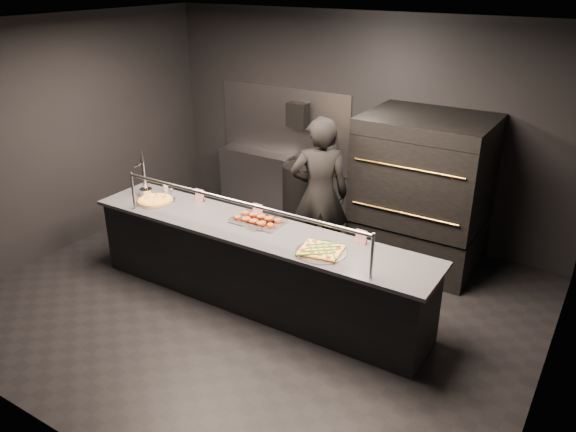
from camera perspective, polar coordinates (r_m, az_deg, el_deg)
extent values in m
plane|color=black|center=(6.53, -3.20, -8.57)|extent=(6.00, 6.00, 0.00)
plane|color=black|center=(5.52, -3.94, 18.66)|extent=(6.00, 6.00, 0.00)
cube|color=black|center=(7.93, 7.09, 9.17)|extent=(6.00, 0.04, 3.00)
cube|color=black|center=(4.27, -23.39, -6.30)|extent=(6.00, 0.04, 3.00)
cube|color=black|center=(7.91, -21.73, 7.61)|extent=(0.04, 5.00, 3.00)
cube|color=black|center=(4.90, 26.50, -2.96)|extent=(0.04, 5.00, 3.00)
cube|color=#99999E|center=(8.52, -0.42, 9.00)|extent=(2.20, 0.02, 1.20)
cube|color=black|center=(6.30, -3.29, -5.20)|extent=(4.00, 0.70, 0.88)
cube|color=#343439|center=(6.09, -3.39, -1.42)|extent=(4.10, 0.78, 0.04)
cylinder|color=#99999E|center=(6.72, -15.47, 2.51)|extent=(0.03, 0.03, 0.45)
cylinder|color=#99999E|center=(5.09, 8.53, -4.01)|extent=(0.03, 0.03, 0.45)
cylinder|color=#99999E|center=(5.69, -5.23, 1.48)|extent=(3.00, 0.04, 0.04)
cube|color=black|center=(7.41, 13.00, -2.32)|extent=(1.50, 1.15, 0.60)
cube|color=black|center=(7.17, 13.45, 1.98)|extent=(1.50, 1.20, 0.55)
cube|color=black|center=(6.98, 13.88, 6.16)|extent=(1.50, 1.20, 0.55)
cube|color=black|center=(6.88, 14.18, 9.09)|extent=(1.50, 1.20, 0.18)
cylinder|color=gold|center=(6.62, 11.64, 0.28)|extent=(1.30, 0.02, 0.02)
cylinder|color=gold|center=(6.42, 12.05, 4.77)|extent=(1.30, 0.02, 0.02)
cube|color=#99999E|center=(8.86, -3.15, 3.81)|extent=(1.20, 0.35, 0.90)
cube|color=black|center=(8.23, 1.03, 10.26)|extent=(0.30, 0.20, 0.35)
cylinder|color=#B2B2B7|center=(8.11, 4.39, 6.32)|extent=(0.14, 0.14, 0.45)
cube|color=black|center=(8.04, 4.44, 8.02)|extent=(0.10, 0.06, 0.06)
cylinder|color=silver|center=(7.14, -14.23, 2.37)|extent=(0.15, 0.15, 0.09)
cylinder|color=silver|center=(7.07, -14.39, 3.85)|extent=(0.05, 0.05, 0.39)
cylinder|color=silver|center=(6.96, -15.05, 4.98)|extent=(0.02, 0.11, 0.02)
cone|color=black|center=(6.99, -14.62, 5.95)|extent=(0.05, 0.05, 0.15)
cylinder|color=silver|center=(6.94, -13.32, 1.49)|extent=(0.48, 0.48, 0.01)
cylinder|color=#CD8E41|center=(6.94, -13.33, 1.58)|extent=(0.42, 0.42, 0.02)
cylinder|color=#FFD453|center=(6.93, -13.34, 1.67)|extent=(0.37, 0.37, 0.01)
cube|color=silver|center=(6.23, -3.59, -0.49)|extent=(0.52, 0.45, 0.02)
ellipsoid|color=#A15622|center=(6.25, -5.13, -0.13)|extent=(0.08, 0.08, 0.05)
ellipsoid|color=#A15622|center=(6.36, -4.34, 0.33)|extent=(0.08, 0.08, 0.05)
ellipsoid|color=#A15622|center=(6.19, -4.38, -0.34)|extent=(0.08, 0.08, 0.05)
ellipsoid|color=#A15622|center=(6.30, -3.59, 0.14)|extent=(0.08, 0.08, 0.05)
ellipsoid|color=#A15622|center=(6.14, -3.62, -0.54)|extent=(0.08, 0.08, 0.05)
ellipsoid|color=#A15622|center=(6.25, -2.83, -0.06)|extent=(0.08, 0.08, 0.05)
ellipsoid|color=#A15622|center=(6.08, -2.84, -0.76)|extent=(0.08, 0.08, 0.05)
ellipsoid|color=#A15622|center=(6.20, -2.06, -0.27)|extent=(0.08, 0.08, 0.05)
cube|color=silver|center=(6.19, -2.60, -0.66)|extent=(0.45, 0.33, 0.02)
ellipsoid|color=#A15622|center=(6.20, -4.16, -0.30)|extent=(0.08, 0.08, 0.05)
ellipsoid|color=#A15622|center=(6.31, -3.37, 0.17)|extent=(0.08, 0.08, 0.05)
ellipsoid|color=#A15622|center=(6.14, -3.39, -0.51)|extent=(0.08, 0.08, 0.05)
ellipsoid|color=#A15622|center=(6.26, -2.61, -0.03)|extent=(0.08, 0.08, 0.05)
ellipsoid|color=#A15622|center=(6.09, -2.60, -0.72)|extent=(0.08, 0.08, 0.05)
ellipsoid|color=#A15622|center=(6.20, -1.83, -0.23)|extent=(0.08, 0.08, 0.05)
ellipsoid|color=#A15622|center=(6.04, -1.81, -0.94)|extent=(0.08, 0.08, 0.05)
ellipsoid|color=#A15622|center=(6.15, -1.04, -0.44)|extent=(0.08, 0.08, 0.05)
cylinder|color=silver|center=(5.57, 3.37, -3.67)|extent=(0.51, 0.51, 0.01)
cube|color=#CD8E41|center=(5.57, 3.37, -3.52)|extent=(0.46, 0.43, 0.02)
cube|color=#FFD453|center=(5.56, 3.37, -3.41)|extent=(0.44, 0.40, 0.01)
cube|color=#36802A|center=(5.56, 3.37, -3.33)|extent=(0.41, 0.38, 0.01)
cylinder|color=silver|center=(7.19, -12.32, 2.78)|extent=(0.06, 0.06, 0.10)
cylinder|color=silver|center=(7.13, -11.72, 2.55)|extent=(0.04, 0.04, 0.08)
cube|color=white|center=(6.83, -8.97, 2.11)|extent=(0.12, 0.04, 0.15)
cube|color=white|center=(6.34, -3.11, 0.60)|extent=(0.12, 0.04, 0.15)
cube|color=white|center=(5.76, 7.45, -2.11)|extent=(0.12, 0.04, 0.15)
cylinder|color=black|center=(8.36, 1.20, 2.40)|extent=(0.51, 0.51, 0.85)
imported|color=black|center=(6.81, 3.21, 2.14)|extent=(0.85, 0.77, 1.95)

